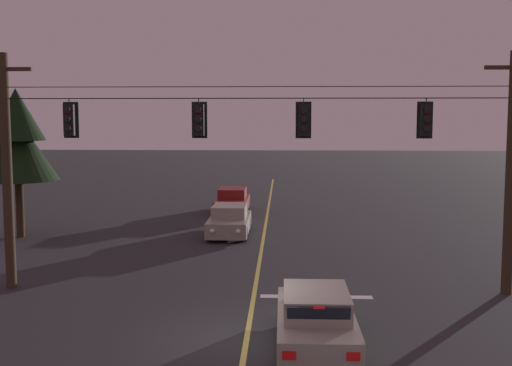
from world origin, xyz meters
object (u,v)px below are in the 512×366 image
object	(u,v)px
traffic_light_leftmost	(69,120)
traffic_light_left_inner	(199,120)
traffic_light_centre	(304,120)
car_oncoming_trailing	(232,201)
tree_verge_near	(17,139)
car_waiting_near_lane	(316,320)
traffic_light_right_inner	(426,120)
car_oncoming_lead	(229,221)

from	to	relation	value
traffic_light_leftmost	traffic_light_left_inner	distance (m)	4.02
traffic_light_leftmost	traffic_light_centre	distance (m)	7.22
traffic_light_leftmost	car_oncoming_trailing	world-z (taller)	traffic_light_leftmost
car_oncoming_trailing	tree_verge_near	world-z (taller)	tree_verge_near
car_waiting_near_lane	tree_verge_near	bearing A→B (deg)	133.71
traffic_light_leftmost	traffic_light_centre	xyz separation A→B (m)	(7.22, 0.00, 0.00)
traffic_light_leftmost	traffic_light_left_inner	bearing A→B (deg)	0.00
traffic_light_left_inner	car_waiting_near_lane	size ratio (longest dim) A/B	0.28
traffic_light_right_inner	tree_verge_near	size ratio (longest dim) A/B	0.18
traffic_light_right_inner	car_waiting_near_lane	bearing A→B (deg)	-126.29
traffic_light_left_inner	traffic_light_centre	distance (m)	3.20
traffic_light_centre	traffic_light_right_inner	world-z (taller)	same
traffic_light_centre	car_oncoming_trailing	size ratio (longest dim) A/B	0.28
tree_verge_near	car_oncoming_trailing	bearing A→B (deg)	41.14
traffic_light_left_inner	car_oncoming_lead	size ratio (longest dim) A/B	0.28
traffic_light_centre	car_oncoming_trailing	distance (m)	17.43
traffic_light_leftmost	tree_verge_near	world-z (taller)	tree_verge_near
car_waiting_near_lane	car_oncoming_lead	world-z (taller)	same
traffic_light_leftmost	car_waiting_near_lane	bearing A→B (deg)	-32.91
traffic_light_right_inner	tree_verge_near	distance (m)	18.36
traffic_light_right_inner	car_oncoming_lead	size ratio (longest dim) A/B	0.28
traffic_light_centre	tree_verge_near	distance (m)	15.20
car_oncoming_trailing	traffic_light_left_inner	bearing A→B (deg)	-88.90
traffic_light_leftmost	tree_verge_near	distance (m)	10.09
traffic_light_centre	traffic_light_right_inner	size ratio (longest dim) A/B	1.00
traffic_light_leftmost	car_oncoming_lead	distance (m)	11.31
traffic_light_right_inner	car_waiting_near_lane	distance (m)	7.57
traffic_light_left_inner	tree_verge_near	world-z (taller)	tree_verge_near
traffic_light_leftmost	car_oncoming_lead	xyz separation A→B (m)	(4.14, 9.42, -4.69)
traffic_light_left_inner	traffic_light_centre	xyz separation A→B (m)	(3.20, 0.00, 0.00)
car_oncoming_lead	traffic_light_left_inner	bearing A→B (deg)	-90.70
traffic_light_right_inner	car_oncoming_trailing	bearing A→B (deg)	113.68
traffic_light_leftmost	tree_verge_near	bearing A→B (deg)	122.02
traffic_light_left_inner	traffic_light_right_inner	world-z (taller)	same
traffic_light_centre	tree_verge_near	size ratio (longest dim) A/B	0.18
traffic_light_leftmost	traffic_light_right_inner	world-z (taller)	same
car_waiting_near_lane	car_oncoming_trailing	xyz separation A→B (m)	(-3.69, 21.20, -0.00)
car_waiting_near_lane	traffic_light_right_inner	bearing A→B (deg)	53.71
tree_verge_near	traffic_light_leftmost	bearing A→B (deg)	-57.98
car_oncoming_lead	car_oncoming_trailing	distance (m)	7.01
tree_verge_near	car_waiting_near_lane	bearing A→B (deg)	-46.29
traffic_light_centre	car_waiting_near_lane	size ratio (longest dim) A/B	0.28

